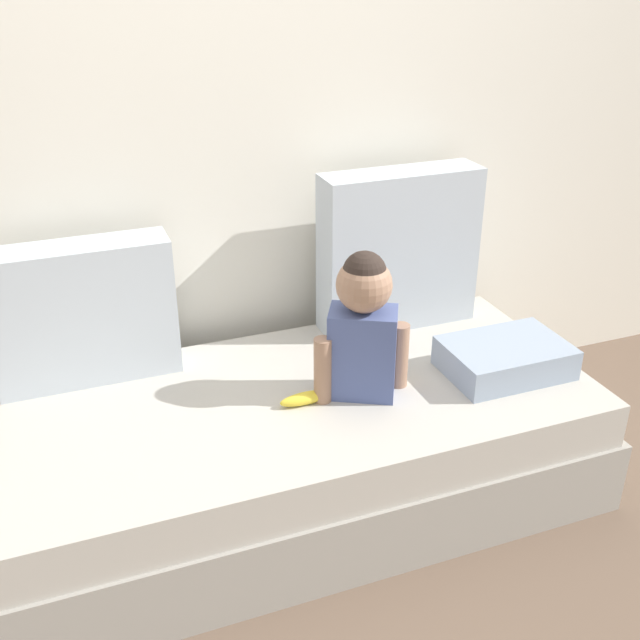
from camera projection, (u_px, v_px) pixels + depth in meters
name	position (u px, v px, depth m)	size (l,w,h in m)	color
ground_plane	(288.00, 498.00, 2.58)	(12.00, 12.00, 0.00)	brown
back_wall	(224.00, 91.00, 2.51)	(5.23, 0.10, 2.51)	silver
couch	(287.00, 450.00, 2.49)	(2.03, 0.90, 0.41)	#9C978F
throw_pillow_left	(83.00, 313.00, 2.41)	(0.57, 0.16, 0.46)	#B2BCC6
throw_pillow_right	(399.00, 250.00, 2.74)	(0.58, 0.16, 0.58)	#B2BCC6
toddler	(363.00, 323.00, 2.31)	(0.32, 0.21, 0.48)	#4C5B93
banana	(306.00, 398.00, 2.35)	(0.17, 0.04, 0.04)	yellow
folded_blanket	(505.00, 358.00, 2.52)	(0.40, 0.28, 0.10)	#8E9EB2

